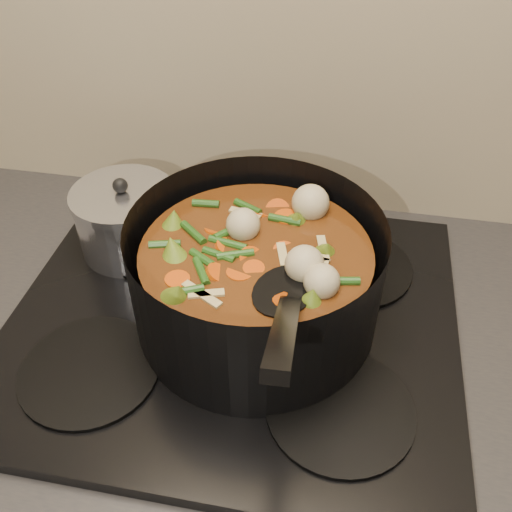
# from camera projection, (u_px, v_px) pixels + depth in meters

# --- Properties ---
(counter) EXTENTS (2.64, 0.64, 0.91)m
(counter) POSITION_uv_depth(u_px,v_px,m) (240.00, 480.00, 1.12)
(counter) COLOR brown
(counter) RESTS_ON ground
(stovetop) EXTENTS (0.62, 0.54, 0.03)m
(stovetop) POSITION_uv_depth(u_px,v_px,m) (234.00, 319.00, 0.81)
(stovetop) COLOR black
(stovetop) RESTS_ON counter
(stockpot) EXTENTS (0.37, 0.46, 0.24)m
(stockpot) POSITION_uv_depth(u_px,v_px,m) (256.00, 279.00, 0.75)
(stockpot) COLOR black
(stockpot) RESTS_ON stovetop
(saucepan) EXTENTS (0.16, 0.16, 0.13)m
(saucepan) POSITION_uv_depth(u_px,v_px,m) (127.00, 220.00, 0.88)
(saucepan) COLOR silver
(saucepan) RESTS_ON stovetop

